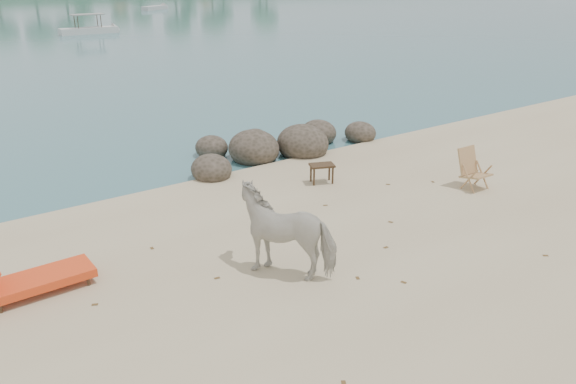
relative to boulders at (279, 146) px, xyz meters
name	(u,v)px	position (x,y,z in m)	size (l,w,h in m)	color
boulders	(279,146)	(0.00, 0.00, 0.00)	(6.38, 2.87, 1.08)	#312B21
cow	(288,231)	(-3.65, -5.64, 0.55)	(0.83, 1.81, 1.53)	beige
side_table	(322,175)	(-0.53, -2.65, 0.02)	(0.59, 0.38, 0.47)	#302213
lounge_chair	(39,276)	(-7.39, -3.93, 0.10)	(2.08, 0.73, 0.62)	#EF3D1C
deck_chair	(477,171)	(2.23, -5.07, 0.27)	(0.62, 0.68, 0.96)	#A58552
boat_mid	(87,17)	(5.18, 35.29, 1.04)	(5.14, 1.16, 2.51)	silver
boat_far	(155,7)	(20.66, 58.90, 0.07)	(4.87, 1.10, 0.57)	#B4B4B0
dead_leaves	(379,261)	(-2.11, -6.33, -0.21)	(8.80, 6.17, 0.00)	brown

